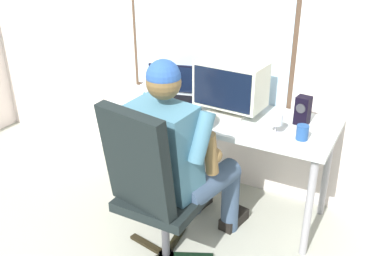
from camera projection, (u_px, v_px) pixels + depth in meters
The scene contains 9 objects.
wall_rear at pixel (239, 2), 2.95m from camera, with size 5.12×0.08×2.87m.
desk at pixel (217, 123), 2.98m from camera, with size 1.61×0.62×0.74m.
office_chair at pixel (150, 183), 2.39m from camera, with size 0.58×0.61×1.08m.
person_seated at pixel (180, 154), 2.55m from camera, with size 0.60×0.84×1.28m.
crt_monitor at pixel (231, 85), 2.87m from camera, with size 0.47×0.30×0.36m.
laptop at pixel (170, 91), 3.16m from camera, with size 0.43×0.40×0.25m.
wine_glass at pixel (276, 120), 2.62m from camera, with size 0.08×0.08×0.14m.
desk_speaker at pixel (303, 110), 2.75m from camera, with size 0.10×0.10×0.19m.
coffee_mug at pixel (302, 132), 2.56m from camera, with size 0.07×0.07×0.09m.
Camera 1 is at (1.14, -0.25, 1.90)m, focal length 40.01 mm.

